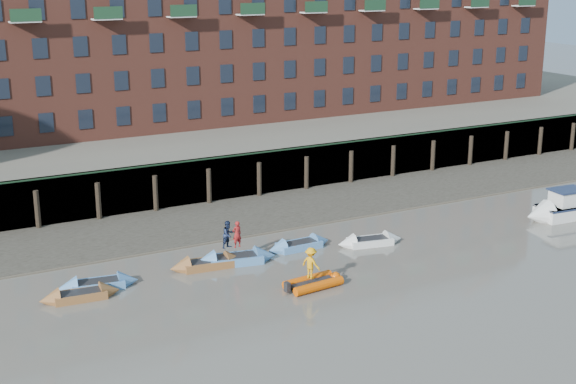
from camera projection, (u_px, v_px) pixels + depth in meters
ground at (414, 310)px, 40.08m from camera, size 220.00×220.00×0.00m
foreshore at (257, 214)px, 55.37m from camera, size 110.00×8.00×0.50m
mud_band at (280, 228)px, 52.48m from camera, size 110.00×1.60×0.10m
river_wall at (231, 177)px, 58.64m from camera, size 110.00×1.23×3.30m
bank_terrace at (168, 142)px, 70.21m from camera, size 110.00×28.00×3.20m
apartment_terrace at (158, 10)px, 67.95m from camera, size 80.60×15.56×20.98m
rowboat_0 at (80, 295)px, 41.28m from camera, size 4.20×1.53×1.19m
rowboat_1 at (98, 284)px, 42.67m from camera, size 4.41×1.85×1.24m
rowboat_2 at (208, 264)px, 45.55m from camera, size 4.50×1.69×1.28m
rowboat_3 at (235, 259)px, 46.20m from camera, size 4.98×2.27×1.39m
rowboat_4 at (299, 245)px, 48.58m from camera, size 4.23×1.31×1.22m
rowboat_5 at (370, 241)px, 49.27m from camera, size 4.37×1.98×1.22m
rib_tender at (315, 282)px, 42.89m from camera, size 3.35×1.84×0.57m
motor_launch at (559, 209)px, 54.21m from camera, size 6.31×2.46×2.55m
person_rower_a at (237, 234)px, 45.94m from camera, size 0.61×0.44×1.57m
person_rower_b at (228, 234)px, 45.82m from camera, size 0.97×0.87×1.63m
person_rib_crew at (311, 263)px, 42.47m from camera, size 1.02×1.27×1.72m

